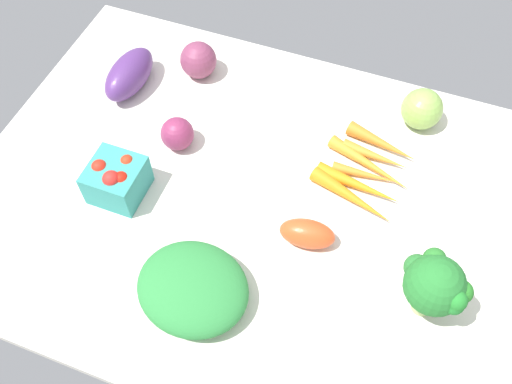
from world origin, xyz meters
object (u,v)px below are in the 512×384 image
object	(u,v)px
eggplant	(129,74)
red_onion_center	(198,60)
carrot_bunch	(366,172)
red_onion_near_basket	(177,134)
broccoli_head	(435,285)
berry_basket	(117,179)
leafy_greens_clump	(193,288)
heirloom_tomato_green	(422,109)
roma_tomato	(307,234)

from	to	relation	value
eggplant	red_onion_center	bearing A→B (deg)	-50.93
red_onion_center	carrot_bunch	size ratio (longest dim) A/B	0.36
red_onion_near_basket	carrot_bunch	xyz separation A→B (cm)	(35.42, 5.38, -1.79)
red_onion_center	broccoli_head	bearing A→B (deg)	-32.93
red_onion_center	berry_basket	bearing A→B (deg)	-92.29
berry_basket	leafy_greens_clump	distance (cm)	25.14
broccoli_head	carrot_bunch	size ratio (longest dim) A/B	0.62
broccoli_head	berry_basket	world-z (taller)	broccoli_head
eggplant	heirloom_tomato_green	xyz separation A→B (cm)	(57.37, 11.14, 0.45)
red_onion_near_basket	roma_tomato	size ratio (longest dim) A/B	0.67
broccoli_head	roma_tomato	distance (cm)	22.21
leafy_greens_clump	red_onion_center	xyz separation A→B (cm)	(-19.64, 46.45, 0.61)
broccoli_head	heirloom_tomato_green	size ratio (longest dim) A/B	1.63
roma_tomato	leafy_greens_clump	world-z (taller)	leafy_greens_clump
broccoli_head	eggplant	bearing A→B (deg)	157.89
berry_basket	red_onion_center	size ratio (longest dim) A/B	1.21
berry_basket	carrot_bunch	bearing A→B (deg)	25.05
eggplant	heirloom_tomato_green	size ratio (longest dim) A/B	1.84
red_onion_center	carrot_bunch	distance (cm)	41.75
eggplant	berry_basket	bearing A→B (deg)	-153.75
berry_basket	roma_tomato	distance (cm)	34.77
red_onion_near_basket	eggplant	bearing A→B (deg)	146.06
roma_tomato	red_onion_center	xyz separation A→B (cm)	(-33.37, 30.40, 1.30)
red_onion_near_basket	heirloom_tomato_green	world-z (taller)	heirloom_tomato_green
roma_tomato	red_onion_center	size ratio (longest dim) A/B	1.25
eggplant	red_onion_center	size ratio (longest dim) A/B	1.93
eggplant	carrot_bunch	size ratio (longest dim) A/B	0.70
broccoli_head	red_onion_near_basket	bearing A→B (deg)	162.07
eggplant	carrot_bunch	xyz separation A→B (cm)	(51.02, -5.12, -2.16)
leafy_greens_clump	carrot_bunch	world-z (taller)	leafy_greens_clump
eggplant	berry_basket	size ratio (longest dim) A/B	1.60
eggplant	berry_basket	xyz separation A→B (cm)	(10.30, -24.15, 0.32)
leafy_greens_clump	berry_basket	bearing A→B (deg)	146.41
eggplant	red_onion_near_basket	bearing A→B (deg)	-120.78
heirloom_tomato_green	leafy_greens_clump	world-z (taller)	heirloom_tomato_green
heirloom_tomato_green	carrot_bunch	world-z (taller)	heirloom_tomato_green
roma_tomato	red_onion_center	world-z (taller)	red_onion_center
leafy_greens_clump	eggplant	bearing A→B (deg)	129.38
red_onion_near_basket	roma_tomato	xyz separation A→B (cm)	(29.37, -11.50, -0.68)
eggplant	roma_tomato	distance (cm)	50.08
red_onion_center	carrot_bunch	world-z (taller)	red_onion_center
eggplant	roma_tomato	size ratio (longest dim) A/B	1.54
berry_basket	leafy_greens_clump	bearing A→B (deg)	-33.59
eggplant	roma_tomato	world-z (taller)	eggplant
berry_basket	carrot_bunch	size ratio (longest dim) A/B	0.44
berry_basket	roma_tomato	world-z (taller)	berry_basket
broccoli_head	red_onion_near_basket	world-z (taller)	broccoli_head
red_onion_center	carrot_bunch	bearing A→B (deg)	-18.93
red_onion_near_basket	eggplant	world-z (taller)	eggplant
broccoli_head	berry_basket	size ratio (longest dim) A/B	1.41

